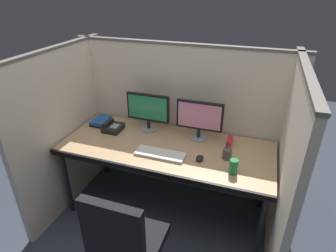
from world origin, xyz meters
TOP-DOWN VIEW (x-y plane):
  - ground_plane at (0.00, 0.00)m, footprint 8.00×8.00m
  - cubicle_partition_rear at (0.00, 0.74)m, footprint 2.21×0.06m
  - cubicle_partition_left at (-0.99, 0.20)m, footprint 0.06×1.41m
  - cubicle_partition_right at (0.99, 0.20)m, footprint 0.06×1.41m
  - desk at (0.00, 0.29)m, footprint 1.90×0.80m
  - monitor_left at (-0.27, 0.55)m, footprint 0.43×0.17m
  - monitor_right at (0.24, 0.53)m, footprint 0.43×0.17m
  - keyboard_main at (0.00, 0.14)m, footprint 0.43×0.15m
  - computer_mouse at (0.34, 0.18)m, footprint 0.06×0.10m
  - book_stack at (-0.79, 0.50)m, footprint 0.15×0.21m
  - red_stapler at (0.53, 0.52)m, footprint 0.04×0.15m
  - desk_phone at (-0.60, 0.41)m, footprint 0.17×0.19m
  - soda_can at (0.62, 0.09)m, footprint 0.07×0.07m
  - pen_cup at (0.55, 0.28)m, footprint 0.08×0.08m

SIDE VIEW (x-z plane):
  - ground_plane at x=0.00m, z-range 0.00..0.00m
  - desk at x=0.00m, z-range 0.32..1.06m
  - keyboard_main at x=0.00m, z-range 0.74..0.76m
  - computer_mouse at x=0.34m, z-range 0.74..0.77m
  - book_stack at x=-0.79m, z-range 0.74..0.79m
  - red_stapler at x=0.53m, z-range 0.74..0.80m
  - desk_phone at x=-0.60m, z-range 0.73..0.82m
  - pen_cup at x=0.55m, z-range 0.71..0.87m
  - cubicle_partition_rear at x=0.00m, z-range 0.00..1.58m
  - cubicle_partition_left at x=-0.99m, z-range 0.00..1.58m
  - cubicle_partition_right at x=0.99m, z-range 0.00..1.58m
  - soda_can at x=0.62m, z-range 0.74..0.86m
  - monitor_left at x=-0.27m, z-range 0.77..1.14m
  - monitor_right at x=0.24m, z-range 0.77..1.14m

